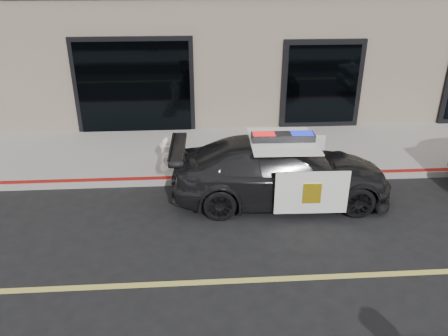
{
  "coord_description": "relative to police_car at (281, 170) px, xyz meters",
  "views": [
    {
      "loc": [
        0.74,
        -5.6,
        4.61
      ],
      "look_at": [
        1.27,
        2.2,
        1.0
      ],
      "focal_mm": 35.0,
      "sensor_mm": 36.0,
      "label": 1
    }
  ],
  "objects": [
    {
      "name": "sidewalk_n",
      "position": [
        -2.52,
        2.57,
        -0.61
      ],
      "size": [
        60.0,
        3.5,
        0.15
      ],
      "primitive_type": "cube",
      "color": "gray",
      "rests_on": "ground"
    },
    {
      "name": "ground",
      "position": [
        -2.52,
        -2.68,
        -0.68
      ],
      "size": [
        120.0,
        120.0,
        0.0
      ],
      "primitive_type": "plane",
      "color": "black",
      "rests_on": "ground"
    },
    {
      "name": "police_car",
      "position": [
        0.0,
        0.0,
        0.0
      ],
      "size": [
        2.27,
        4.75,
        1.52
      ],
      "color": "black",
      "rests_on": "ground"
    },
    {
      "name": "fire_hydrant",
      "position": [
        -2.49,
        1.41,
        -0.16
      ],
      "size": [
        0.36,
        0.5,
        0.8
      ],
      "color": "white",
      "rests_on": "sidewalk_n"
    }
  ]
}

